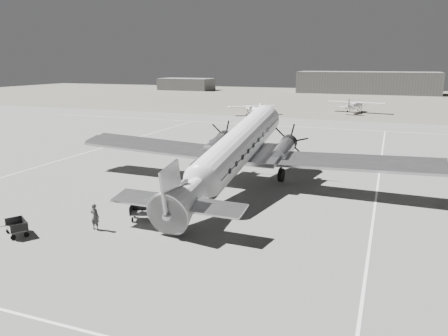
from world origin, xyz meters
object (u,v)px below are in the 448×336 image
light_plane_right (355,107)px  baggage_cart_far (17,228)px  light_plane_left (253,110)px  ramp_agent (166,195)px  ground_crew (95,217)px  passenger (177,189)px  shed_secondary (186,84)px  hangar_main (367,83)px  baggage_cart_near (144,212)px  dc3_airliner (233,154)px

light_plane_right → baggage_cart_far: light_plane_right is taller
light_plane_left → ramp_agent: size_ratio=5.83×
light_plane_right → baggage_cart_far: 71.57m
ground_crew → passenger: (1.92, 6.75, 0.04)m
shed_secondary → ground_crew: shed_secondary is taller
light_plane_left → ramp_agent: (9.89, -52.17, -0.17)m
hangar_main → shed_secondary: bearing=-175.2°
light_plane_left → ramp_agent: light_plane_left is taller
baggage_cart_near → ramp_agent: size_ratio=1.06×
light_plane_right → light_plane_left: bearing=-137.4°
dc3_airliner → passenger: size_ratio=18.06×
hangar_main → baggage_cart_far: hangar_main is taller
dc3_airliner → light_plane_right: bearing=87.5°
light_plane_left → baggage_cart_near: size_ratio=5.49×
ramp_agent → baggage_cart_near: bearing=167.1°
light_plane_right → ground_crew: bearing=-87.2°
passenger → light_plane_left: bearing=3.8°
baggage_cart_far → dc3_airliner: bearing=89.2°
light_plane_right → ramp_agent: 63.37m
passenger → shed_secondary: bearing=18.0°
baggage_cart_far → shed_secondary: bearing=144.1°
baggage_cart_near → ground_crew: bearing=-148.0°
dc3_airliner → ramp_agent: size_ratio=18.75×
baggage_cart_near → ramp_agent: bearing=66.8°
baggage_cart_far → ground_crew: ground_crew is taller
dc3_airliner → light_plane_left: dc3_airliner is taller
hangar_main → light_plane_right: (0.96, -57.42, -2.13)m
dc3_airliner → ramp_agent: 6.40m
shed_secondary → baggage_cart_far: shed_secondary is taller
baggage_cart_far → ramp_agent: (5.51, 7.47, 0.36)m
light_plane_right → baggage_cart_far: size_ratio=7.21×
dc3_airliner → baggage_cart_far: (-8.45, -12.76, -2.41)m
light_plane_left → dc3_airliner: bearing=-112.1°
light_plane_right → ramp_agent: size_ratio=7.05×
ramp_agent → passenger: bearing=-12.9°
shed_secondary → ramp_agent: (53.74, -115.38, -1.20)m
dc3_airliner → baggage_cart_near: bearing=-108.8°
baggage_cart_far → light_plane_left: bearing=126.9°
baggage_cart_far → passenger: (5.56, 9.02, 0.39)m
hangar_main → light_plane_left: (-16.14, -68.21, -2.33)m
baggage_cart_far → baggage_cart_near: bearing=73.6°
dc3_airliner → baggage_cart_far: 15.50m
hangar_main → baggage_cart_near: bearing=-92.9°
shed_secondary → light_plane_left: bearing=-55.2°
light_plane_left → ground_crew: (8.01, -57.36, -0.18)m
light_plane_right → baggage_cart_far: (-12.73, -70.42, -0.73)m
shed_secondary → dc3_airliner: size_ratio=0.60×
light_plane_right → baggage_cart_far: bearing=-89.9°
light_plane_right → baggage_cart_near: (-7.30, -65.72, -0.69)m
hangar_main → light_plane_left: size_ratio=4.50×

